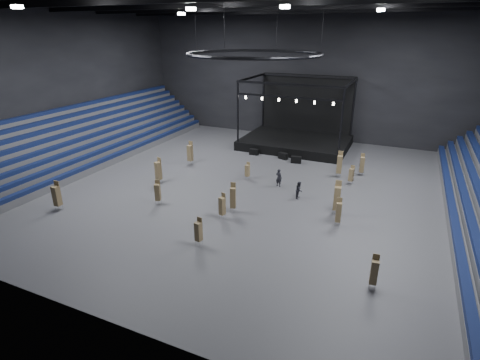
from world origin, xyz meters
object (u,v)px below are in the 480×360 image
at_px(chair_stack_2, 57,195).
at_px(chair_stack_3, 340,164).
at_px(flight_case_mid, 283,156).
at_px(flight_case_left, 254,152).
at_px(chair_stack_7, 222,206).
at_px(man_center, 279,178).
at_px(chair_stack_10, 351,174).
at_px(chair_stack_0, 339,212).
at_px(chair_stack_5, 158,170).
at_px(chair_stack_4, 247,170).
at_px(chair_stack_9, 158,192).
at_px(crew_member, 299,190).
at_px(chair_stack_11, 233,197).
at_px(flight_case_right, 296,160).
at_px(chair_stack_13, 199,231).
at_px(stage, 297,135).
at_px(chair_stack_6, 362,164).
at_px(chair_stack_1, 190,153).
at_px(chair_stack_8, 337,198).
at_px(chair_stack_12, 374,272).

distance_m(chair_stack_2, chair_stack_3, 28.27).
relative_size(flight_case_mid, chair_stack_2, 0.43).
xyz_separation_m(flight_case_left, flight_case_mid, (3.97, -0.09, 0.02)).
xyz_separation_m(chair_stack_7, man_center, (2.12, 8.70, -0.26)).
bearing_deg(chair_stack_10, chair_stack_0, -74.18).
bearing_deg(chair_stack_5, chair_stack_2, -100.06).
distance_m(chair_stack_0, chair_stack_4, 12.61).
distance_m(chair_stack_0, chair_stack_9, 16.14).
distance_m(chair_stack_4, crew_member, 6.91).
bearing_deg(chair_stack_11, chair_stack_3, 42.66).
height_order(flight_case_right, chair_stack_13, chair_stack_13).
height_order(flight_case_mid, chair_stack_3, chair_stack_3).
distance_m(chair_stack_2, chair_stack_9, 8.77).
xyz_separation_m(stage, chair_stack_7, (0.28, -23.69, -0.25)).
bearing_deg(chair_stack_6, chair_stack_1, 178.74).
height_order(chair_stack_1, chair_stack_9, chair_stack_1).
xyz_separation_m(stage, chair_stack_0, (9.51, -20.93, -0.20)).
relative_size(chair_stack_6, man_center, 1.33).
height_order(flight_case_mid, chair_stack_1, chair_stack_1).
distance_m(chair_stack_11, crew_member, 6.90).
relative_size(chair_stack_0, crew_member, 1.46).
height_order(stage, chair_stack_2, stage).
height_order(chair_stack_6, chair_stack_13, chair_stack_6).
xyz_separation_m(chair_stack_0, chair_stack_8, (-0.53, 2.00, 0.33)).
bearing_deg(chair_stack_4, chair_stack_2, -123.22).
bearing_deg(chair_stack_5, chair_stack_10, 40.43).
xyz_separation_m(flight_case_right, chair_stack_5, (-11.32, -12.17, 1.04)).
distance_m(chair_stack_3, chair_stack_5, 19.42).
bearing_deg(stage, chair_stack_4, -95.20).
distance_m(chair_stack_5, chair_stack_11, 10.28).
distance_m(chair_stack_12, crew_member, 13.74).
height_order(chair_stack_1, chair_stack_6, chair_stack_1).
height_order(chair_stack_0, chair_stack_1, chair_stack_1).
relative_size(flight_case_mid, chair_stack_1, 0.42).
relative_size(chair_stack_7, chair_stack_12, 0.97).
distance_m(chair_stack_2, chair_stack_12, 26.86).
xyz_separation_m(chair_stack_5, chair_stack_9, (2.92, -4.22, -0.22)).
xyz_separation_m(chair_stack_6, man_center, (-7.34, -6.77, -0.33)).
bearing_deg(crew_member, chair_stack_7, 143.00).
distance_m(flight_case_right, man_center, 7.84).
bearing_deg(chair_stack_12, chair_stack_2, 173.58).
height_order(chair_stack_2, chair_stack_11, chair_stack_11).
relative_size(chair_stack_11, crew_member, 1.62).
distance_m(flight_case_mid, crew_member, 11.73).
xyz_separation_m(chair_stack_7, chair_stack_8, (8.70, 4.76, 0.38)).
distance_m(flight_case_left, chair_stack_1, 8.64).
relative_size(flight_case_right, chair_stack_11, 0.45).
bearing_deg(flight_case_right, chair_stack_3, -24.67).
relative_size(flight_case_left, chair_stack_11, 0.41).
distance_m(flight_case_right, chair_stack_2, 26.35).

